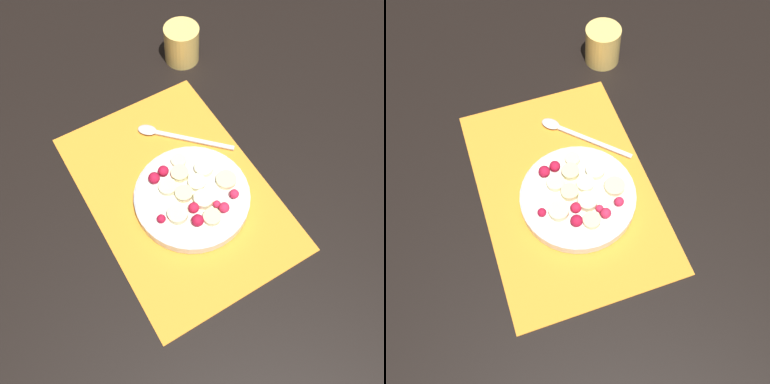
% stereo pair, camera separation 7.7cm
% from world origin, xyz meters
% --- Properties ---
extents(ground_plane, '(3.00, 3.00, 0.00)m').
position_xyz_m(ground_plane, '(0.00, 0.00, 0.00)').
color(ground_plane, black).
extents(placemat, '(0.46, 0.32, 0.01)m').
position_xyz_m(placemat, '(0.00, 0.00, 0.00)').
color(placemat, orange).
rests_on(placemat, ground_plane).
extents(fruit_bowl, '(0.21, 0.21, 0.05)m').
position_xyz_m(fruit_bowl, '(-0.03, -0.01, 0.02)').
color(fruit_bowl, silver).
rests_on(fruit_bowl, placemat).
extents(spoon, '(0.15, 0.15, 0.01)m').
position_xyz_m(spoon, '(0.12, -0.05, 0.01)').
color(spoon, silver).
rests_on(spoon, placemat).
extents(drinking_glass, '(0.08, 0.08, 0.08)m').
position_xyz_m(drinking_glass, '(0.30, -0.19, 0.04)').
color(drinking_glass, '#F4CC66').
rests_on(drinking_glass, ground_plane).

